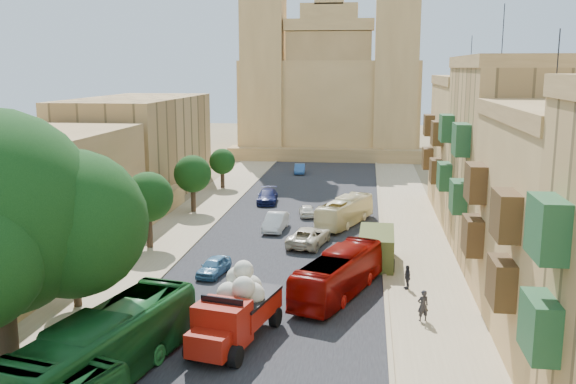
% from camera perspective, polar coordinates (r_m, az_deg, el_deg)
% --- Properties ---
extents(road_surface, '(14.00, 140.00, 0.01)m').
position_cam_1_polar(road_surface, '(51.98, 0.55, -3.49)').
color(road_surface, black).
rests_on(road_surface, ground).
extents(sidewalk_east, '(5.00, 140.00, 0.01)m').
position_cam_1_polar(sidewalk_east, '(51.80, 11.07, -3.75)').
color(sidewalk_east, tan).
rests_on(sidewalk_east, ground).
extents(sidewalk_west, '(5.00, 140.00, 0.01)m').
position_cam_1_polar(sidewalk_west, '(53.86, -9.56, -3.13)').
color(sidewalk_west, tan).
rests_on(sidewalk_west, ground).
extents(kerb_east, '(0.25, 140.00, 0.12)m').
position_cam_1_polar(kerb_east, '(51.66, 8.30, -3.64)').
color(kerb_east, tan).
rests_on(kerb_east, ground).
extents(kerb_west, '(0.25, 140.00, 0.12)m').
position_cam_1_polar(kerb_west, '(53.19, -6.98, -3.17)').
color(kerb_west, tan).
rests_on(kerb_west, ground).
extents(townhouse_c, '(9.00, 14.00, 17.40)m').
position_cam_1_polar(townhouse_c, '(46.55, 19.75, 2.82)').
color(townhouse_c, tan).
rests_on(townhouse_c, ground).
extents(townhouse_d, '(9.00, 14.00, 15.90)m').
position_cam_1_polar(townhouse_d, '(60.27, 16.86, 4.00)').
color(townhouse_d, tan).
rests_on(townhouse_d, ground).
extents(west_wall, '(1.00, 40.00, 1.80)m').
position_cam_1_polar(west_wall, '(45.59, -16.82, -4.89)').
color(west_wall, tan).
rests_on(west_wall, ground).
extents(west_building_mid, '(10.00, 22.00, 10.00)m').
position_cam_1_polar(west_building_mid, '(68.73, -13.18, 4.01)').
color(west_building_mid, tan).
rests_on(west_building_mid, ground).
extents(church, '(28.00, 22.50, 36.30)m').
position_cam_1_polar(church, '(98.84, 3.82, 8.94)').
color(church, tan).
rests_on(church, ground).
extents(street_tree_a, '(2.73, 2.73, 4.20)m').
position_cam_1_polar(street_tree_a, '(37.09, -18.41, -5.55)').
color(street_tree_a, '#332519').
rests_on(street_tree_a, ground).
extents(street_tree_b, '(3.65, 3.65, 5.62)m').
position_cam_1_polar(street_tree_b, '(47.63, -12.33, -0.45)').
color(street_tree_b, '#332519').
rests_on(street_tree_b, ground).
extents(street_tree_c, '(3.40, 3.40, 5.23)m').
position_cam_1_polar(street_tree_c, '(58.94, -8.48, 1.59)').
color(street_tree_c, '#332519').
rests_on(street_tree_c, ground).
extents(street_tree_d, '(2.82, 2.82, 4.34)m').
position_cam_1_polar(street_tree_d, '(70.52, -5.87, 2.69)').
color(street_tree_d, '#332519').
rests_on(street_tree_d, ground).
extents(red_truck, '(3.85, 6.86, 3.80)m').
position_cam_1_polar(red_truck, '(31.21, -4.70, -10.34)').
color(red_truck, '#9E180C').
rests_on(red_truck, ground).
extents(olive_pickup, '(2.53, 5.34, 2.18)m').
position_cam_1_polar(olive_pickup, '(43.80, 7.87, -4.93)').
color(olive_pickup, '#444D1D').
rests_on(olive_pickup, ground).
extents(bus_green_north, '(5.05, 11.46, 3.11)m').
position_cam_1_polar(bus_green_north, '(28.45, -15.95, -13.19)').
color(bus_green_north, '#195D24').
rests_on(bus_green_north, ground).
extents(bus_red_east, '(5.18, 9.53, 2.60)m').
position_cam_1_polar(bus_red_east, '(37.37, 4.52, -7.29)').
color(bus_red_east, '#890703').
rests_on(bus_red_east, ground).
extents(bus_cream_east, '(4.71, 8.43, 2.31)m').
position_cam_1_polar(bus_cream_east, '(53.96, 5.09, -1.74)').
color(bus_cream_east, '#FFEDB4').
rests_on(bus_cream_east, ground).
extents(car_blue_a, '(1.91, 3.56, 1.15)m').
position_cam_1_polar(car_blue_a, '(41.33, -6.61, -6.58)').
color(car_blue_a, teal).
rests_on(car_blue_a, ground).
extents(car_white_a, '(1.75, 4.37, 1.41)m').
position_cam_1_polar(car_white_a, '(52.06, -1.11, -2.67)').
color(car_white_a, silver).
rests_on(car_white_a, ground).
extents(car_cream, '(3.32, 5.43, 1.41)m').
position_cam_1_polar(car_cream, '(47.70, 1.88, -3.96)').
color(car_cream, beige).
rests_on(car_cream, ground).
extents(car_dkblue, '(2.26, 4.75, 1.34)m').
position_cam_1_polar(car_dkblue, '(62.56, -1.85, -0.39)').
color(car_dkblue, '#0F1646').
rests_on(car_dkblue, ground).
extents(car_white_b, '(1.75, 3.35, 1.09)m').
position_cam_1_polar(car_white_b, '(56.99, 1.67, -1.64)').
color(car_white_b, silver).
rests_on(car_white_b, ground).
extents(car_blue_b, '(1.54, 3.73, 1.20)m').
position_cam_1_polar(car_blue_b, '(80.09, 1.05, 2.08)').
color(car_blue_b, '#305FA4').
rests_on(car_blue_b, ground).
extents(pedestrian_a, '(0.72, 0.61, 1.69)m').
position_cam_1_polar(pedestrian_a, '(34.55, 11.91, -9.86)').
color(pedestrian_a, '#262428').
rests_on(pedestrian_a, ground).
extents(pedestrian_c, '(0.57, 0.93, 1.47)m').
position_cam_1_polar(pedestrian_c, '(39.18, 10.56, -7.45)').
color(pedestrian_c, '#2C2C31').
rests_on(pedestrian_c, ground).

